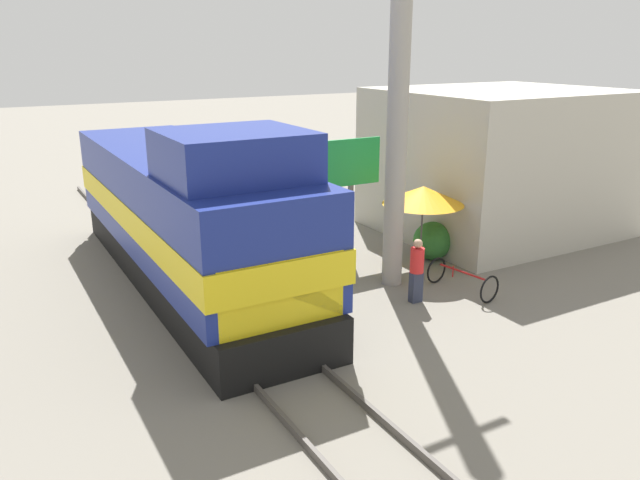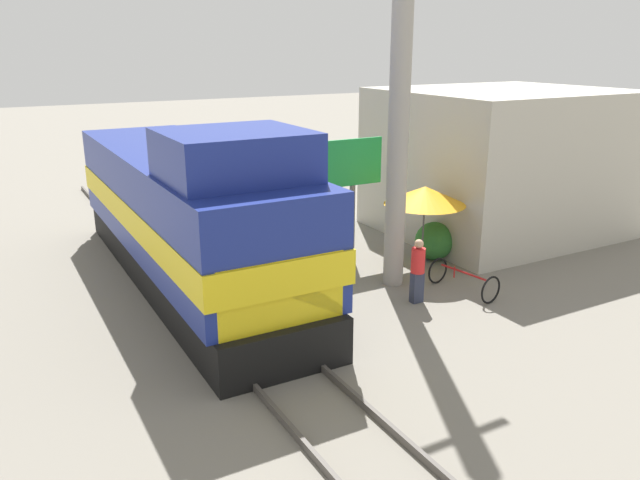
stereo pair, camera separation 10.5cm
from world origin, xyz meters
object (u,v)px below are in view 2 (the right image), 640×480
Objects in this scene: vendor_umbrella at (425,195)px; person_bystander at (418,269)px; billboard_sign at (353,171)px; utility_pole at (401,70)px; locomotive at (191,216)px; bicycle at (463,280)px.

vendor_umbrella is 2.74m from person_bystander.
utility_pole is at bearing -91.06° from billboard_sign.
locomotive reaches higher than billboard_sign.
person_bystander is (-0.24, -1.33, -4.62)m from utility_pole.
vendor_umbrella is at bearing -51.29° from billboard_sign.
bicycle is (5.81, -3.86, -1.51)m from locomotive.
bicycle is at bearing -72.69° from billboard_sign.
bicycle is (1.39, -0.10, -0.51)m from person_bystander.
locomotive is at bearing 152.38° from utility_pole.
vendor_umbrella is 0.67× the size of billboard_sign.
billboard_sign is (0.04, 2.16, -2.84)m from utility_pole.
vendor_umbrella is 2.17m from billboard_sign.
person_bystander is 0.87× the size of bicycle.
utility_pole reaches higher than locomotive.
vendor_umbrella is 1.29× the size of bicycle.
locomotive is at bearing 162.30° from vendor_umbrella.
billboard_sign is 1.92× the size of bicycle.
utility_pole reaches higher than billboard_sign.
vendor_umbrella is (6.01, -1.92, 0.25)m from locomotive.
locomotive reaches higher than bicycle.
person_bystander is at bearing -100.11° from utility_pole.
vendor_umbrella is at bearing -17.70° from locomotive.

